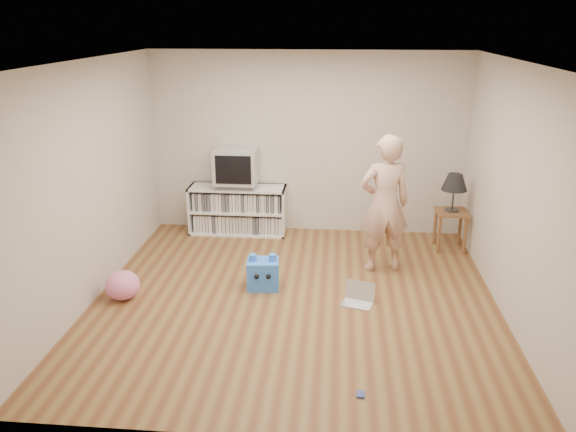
% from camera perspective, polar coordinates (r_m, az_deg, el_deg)
% --- Properties ---
extents(ground, '(4.50, 4.50, 0.00)m').
position_cam_1_polar(ground, '(6.42, 0.68, -8.40)').
color(ground, brown).
rests_on(ground, ground).
extents(walls, '(4.52, 4.52, 2.60)m').
position_cam_1_polar(walls, '(5.92, 0.73, 2.80)').
color(walls, beige).
rests_on(walls, ground).
extents(ceiling, '(4.50, 4.50, 0.01)m').
position_cam_1_polar(ceiling, '(5.69, 0.78, 15.44)').
color(ceiling, white).
rests_on(ceiling, walls).
extents(media_unit, '(1.40, 0.45, 0.70)m').
position_cam_1_polar(media_unit, '(8.26, -5.09, 0.67)').
color(media_unit, white).
rests_on(media_unit, ground).
extents(dvd_deck, '(0.45, 0.35, 0.07)m').
position_cam_1_polar(dvd_deck, '(8.13, -5.19, 3.21)').
color(dvd_deck, gray).
rests_on(dvd_deck, media_unit).
extents(crt_tv, '(0.60, 0.53, 0.50)m').
position_cam_1_polar(crt_tv, '(8.06, -5.26, 5.15)').
color(crt_tv, '#A9A9AE').
rests_on(crt_tv, dvd_deck).
extents(side_table, '(0.42, 0.42, 0.55)m').
position_cam_1_polar(side_table, '(7.91, 16.21, -0.42)').
color(side_table, brown).
rests_on(side_table, ground).
extents(table_lamp, '(0.34, 0.34, 0.52)m').
position_cam_1_polar(table_lamp, '(7.75, 16.57, 3.23)').
color(table_lamp, '#333333').
rests_on(table_lamp, side_table).
extents(person, '(0.71, 0.55, 1.73)m').
position_cam_1_polar(person, '(6.92, 9.77, 1.18)').
color(person, '#DCAB96').
rests_on(person, ground).
extents(laptop, '(0.39, 0.34, 0.23)m').
position_cam_1_polar(laptop, '(6.36, 7.19, -8.21)').
color(laptop, silver).
rests_on(laptop, ground).
extents(playing_cards, '(0.07, 0.09, 0.02)m').
position_cam_1_polar(playing_cards, '(4.99, 7.39, -17.53)').
color(playing_cards, '#3E49A5').
rests_on(playing_cards, ground).
extents(plush_blue, '(0.39, 0.34, 0.42)m').
position_cam_1_polar(plush_blue, '(6.60, -2.55, -5.86)').
color(plush_blue, '#2F76FF').
rests_on(plush_blue, ground).
extents(plush_pink, '(0.47, 0.47, 0.33)m').
position_cam_1_polar(plush_pink, '(6.62, -16.45, -6.76)').
color(plush_pink, pink).
rests_on(plush_pink, ground).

